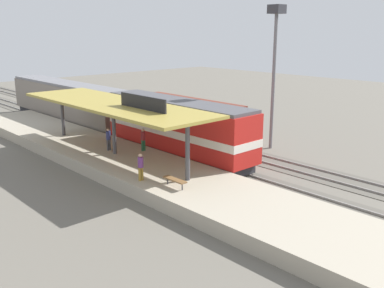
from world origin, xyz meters
name	(u,v)px	position (x,y,z in m)	size (l,w,h in m)	color
ground_plane	(182,149)	(2.00, 0.00, 0.00)	(120.00, 120.00, 0.00)	#666056
track_near	(163,153)	(0.00, 0.00, 0.03)	(3.20, 110.00, 0.16)	#565249
track_far	(204,143)	(4.60, 0.00, 0.03)	(3.20, 110.00, 0.16)	#565249
platform	(115,159)	(-4.60, 0.00, 0.45)	(6.00, 44.00, 0.90)	#A89E89
station_canopy	(114,105)	(-4.60, -0.09, 4.53)	(5.20, 18.00, 4.70)	#47474C
platform_bench	(175,180)	(-6.00, -8.42, 1.34)	(0.44, 1.70, 0.50)	#333338
locomotive	(177,128)	(0.00, -1.72, 2.41)	(2.93, 14.43, 4.44)	#28282D
passenger_carriage_single	(66,102)	(0.00, 16.28, 2.31)	(2.90, 20.00, 4.24)	#28282D
freight_car	(188,119)	(4.60, 2.10, 1.97)	(2.80, 12.00, 3.54)	#28282D
light_mast	(275,47)	(7.80, -4.86, 8.40)	(1.10, 1.10, 11.70)	slate
person_waiting	(108,138)	(-4.42, 1.10, 1.85)	(0.34, 0.34, 1.71)	#4C4C51
person_walking	(143,139)	(-2.60, -0.82, 1.85)	(0.34, 0.34, 1.71)	#23603D
person_boarding	(141,165)	(-6.75, -6.14, 1.85)	(0.34, 0.34, 1.71)	olive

